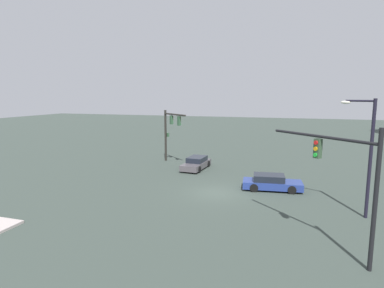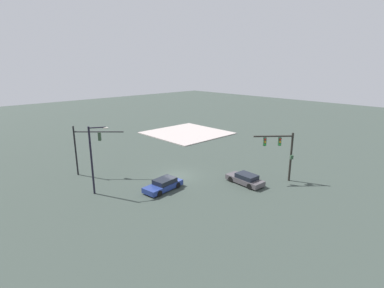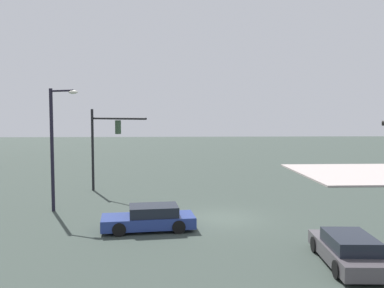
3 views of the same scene
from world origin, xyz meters
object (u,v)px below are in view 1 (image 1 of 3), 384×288
traffic_signal_near_corner (346,170)px  streetlamp_curved_arm (367,150)px  traffic_signal_opposite_side (170,128)px  sedan_car_waiting_far (196,163)px  sedan_car_approaching (271,183)px

traffic_signal_near_corner → streetlamp_curved_arm: bearing=-64.7°
traffic_signal_opposite_side → sedan_car_waiting_far: size_ratio=1.26×
traffic_signal_near_corner → sedan_car_waiting_far: bearing=-8.4°
streetlamp_curved_arm → sedan_car_waiting_far: streetlamp_curved_arm is taller
traffic_signal_near_corner → sedan_car_approaching: 11.04m
sedan_car_waiting_far → streetlamp_curved_arm: bearing=59.1°
traffic_signal_opposite_side → streetlamp_curved_arm: size_ratio=0.80×
traffic_signal_near_corner → streetlamp_curved_arm: (-5.66, 1.90, 0.10)m
traffic_signal_near_corner → sedan_car_approaching: (-9.77, -3.78, -3.49)m
sedan_car_approaching → sedan_car_waiting_far: 9.24m
traffic_signal_opposite_side → sedan_car_approaching: traffic_signal_opposite_side is taller
sedan_car_waiting_far → traffic_signal_opposite_side: bearing=-117.6°
traffic_signal_near_corner → traffic_signal_opposite_side: 22.87m
traffic_signal_near_corner → traffic_signal_opposite_side: size_ratio=1.07×
streetlamp_curved_arm → sedan_car_approaching: size_ratio=1.53×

